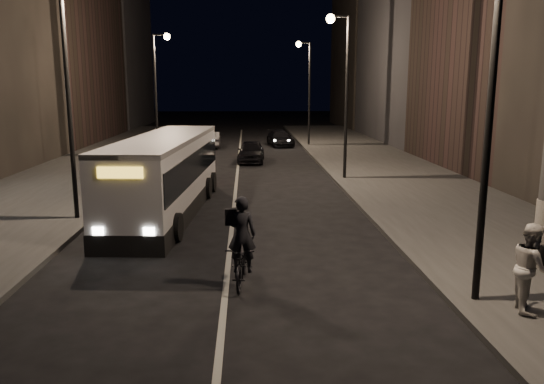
{
  "coord_description": "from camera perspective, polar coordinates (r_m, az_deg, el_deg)",
  "views": [
    {
      "loc": [
        0.54,
        -14.88,
        4.81
      ],
      "look_at": [
        1.33,
        1.65,
        1.5
      ],
      "focal_mm": 35.0,
      "sensor_mm": 36.0,
      "label": 1
    }
  ],
  "objects": [
    {
      "name": "streetlight_right_far",
      "position": [
        43.15,
        3.7,
        12.02
      ],
      "size": [
        1.2,
        0.44,
        8.12
      ],
      "color": "black",
      "rests_on": "sidewalk_right"
    },
    {
      "name": "city_bus",
      "position": [
        20.63,
        -11.34,
        2.16
      ],
      "size": [
        3.23,
        11.1,
        2.95
      ],
      "rotation": [
        0.0,
        0.0,
        -0.08
      ],
      "color": "silver",
      "rests_on": "ground"
    },
    {
      "name": "cyclist_on_bicycle",
      "position": [
        13.06,
        -3.25,
        -6.8
      ],
      "size": [
        0.86,
        2.02,
        2.27
      ],
      "rotation": [
        0.0,
        0.0,
        -0.09
      ],
      "color": "black",
      "rests_on": "ground"
    },
    {
      "name": "ground",
      "position": [
        15.65,
        -4.62,
        -6.63
      ],
      "size": [
        180.0,
        180.0,
        0.0
      ],
      "primitive_type": "plane",
      "color": "black",
      "rests_on": "ground"
    },
    {
      "name": "car_near",
      "position": [
        34.21,
        -2.27,
        4.39
      ],
      "size": [
        1.86,
        4.14,
        1.38
      ],
      "primitive_type": "imported",
      "rotation": [
        0.0,
        0.0,
        -0.06
      ],
      "color": "black",
      "rests_on": "ground"
    },
    {
      "name": "streetlight_right_mid",
      "position": [
        27.31,
        7.53,
        12.37
      ],
      "size": [
        1.2,
        0.44,
        8.12
      ],
      "color": "black",
      "rests_on": "sidewalk_right"
    },
    {
      "name": "car_far",
      "position": [
        43.62,
        0.88,
        5.8
      ],
      "size": [
        2.29,
        4.47,
        1.24
      ],
      "primitive_type": "imported",
      "rotation": [
        0.0,
        0.0,
        0.13
      ],
      "color": "black",
      "rests_on": "ground"
    },
    {
      "name": "sidewalk_right",
      "position": [
        30.33,
        12.5,
        2.07
      ],
      "size": [
        7.0,
        70.0,
        0.16
      ],
      "primitive_type": "cube",
      "color": "#323230",
      "rests_on": "ground"
    },
    {
      "name": "car_mid",
      "position": [
        42.72,
        -6.53,
        5.62
      ],
      "size": [
        1.42,
        3.84,
        1.25
      ],
      "primitive_type": "imported",
      "rotation": [
        0.0,
        0.0,
        3.16
      ],
      "color": "#3E3E41",
      "rests_on": "ground"
    },
    {
      "name": "building_row_right",
      "position": [
        45.47,
        18.05,
        17.97
      ],
      "size": [
        8.0,
        61.0,
        21.0
      ],
      "primitive_type": "cube",
      "color": "black",
      "rests_on": "ground"
    },
    {
      "name": "building_row_left",
      "position": [
        46.84,
        -24.68,
        17.92
      ],
      "size": [
        8.0,
        61.0,
        22.0
      ],
      "primitive_type": "cube",
      "color": "black",
      "rests_on": "ground"
    },
    {
      "name": "streetlight_left_far",
      "position": [
        37.35,
        -12.06,
        11.91
      ],
      "size": [
        1.2,
        0.44,
        8.12
      ],
      "color": "black",
      "rests_on": "sidewalk_left"
    },
    {
      "name": "streetlight_right_near",
      "position": [
        11.91,
        21.59,
        13.2
      ],
      "size": [
        1.2,
        0.44,
        8.12
      ],
      "color": "black",
      "rests_on": "sidewalk_right"
    },
    {
      "name": "streetlight_left_near",
      "position": [
        19.78,
        -20.5,
        12.21
      ],
      "size": [
        1.2,
        0.44,
        8.12
      ],
      "color": "black",
      "rests_on": "sidewalk_left"
    },
    {
      "name": "sidewalk_left",
      "position": [
        30.63,
        -19.89,
        1.75
      ],
      "size": [
        7.0,
        70.0,
        0.16
      ],
      "primitive_type": "cube",
      "color": "#323230",
      "rests_on": "ground"
    },
    {
      "name": "pedestrian_woman",
      "position": [
        12.38,
        26.1,
        -7.3
      ],
      "size": [
        0.93,
        1.07,
        1.89
      ],
      "primitive_type": "imported",
      "rotation": [
        0.0,
        0.0,
        1.31
      ],
      "color": "beige",
      "rests_on": "sidewalk_right"
    }
  ]
}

